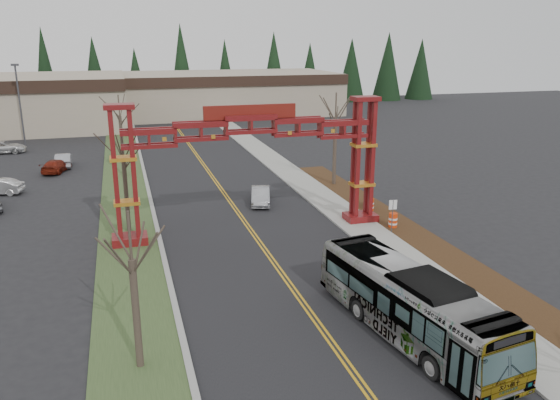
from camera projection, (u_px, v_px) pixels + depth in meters
name	position (u px, v px, depth m)	size (l,w,h in m)	color
ground	(364.00, 388.00, 20.47)	(200.00, 200.00, 0.00)	black
road	(231.00, 203.00, 43.47)	(12.00, 110.00, 0.02)	black
lane_line_left	(230.00, 203.00, 43.43)	(0.12, 100.00, 0.01)	gold
lane_line_right	(233.00, 203.00, 43.50)	(0.12, 100.00, 0.01)	gold
curb_right	(304.00, 197.00, 45.11)	(0.30, 110.00, 0.15)	#999994
sidewalk_right	(321.00, 195.00, 45.50)	(2.60, 110.00, 0.14)	gray
landscape_strip	(450.00, 259.00, 32.41)	(2.60, 50.00, 0.12)	#311E10
grass_median	(128.00, 212.00, 41.30)	(4.00, 110.00, 0.08)	#354A25
curb_left	(153.00, 209.00, 41.79)	(0.30, 110.00, 0.15)	#999994
gateway_arch	(251.00, 145.00, 35.34)	(18.20, 1.60, 8.90)	#58100B
retail_building_east	(225.00, 93.00, 95.75)	(38.00, 20.30, 7.00)	tan
conifer_treeline	(161.00, 73.00, 103.36)	(116.10, 5.60, 13.00)	black
transit_bus	(410.00, 304.00, 23.66)	(2.63, 11.22, 3.13)	#ACAEB4
silver_sedan	(261.00, 196.00, 43.24)	(1.41, 4.04, 1.33)	#A5A8AD
parked_car_mid_a	(56.00, 166.00, 53.61)	(1.77, 4.35, 1.26)	maroon
parked_car_far_a	(64.00, 160.00, 55.80)	(1.50, 4.29, 1.41)	#AAABB2
parked_car_far_b	(3.00, 147.00, 62.50)	(2.28, 4.95, 1.37)	white
bare_tree_median_near	(132.00, 260.00, 20.50)	(2.92, 2.92, 6.55)	#382D26
bare_tree_median_mid	(123.00, 160.00, 35.92)	(2.88, 2.88, 6.87)	#382D26
bare_tree_median_far	(120.00, 117.00, 50.51)	(2.99, 2.99, 7.70)	#382D26
bare_tree_right_far	(336.00, 118.00, 47.36)	(3.27, 3.27, 8.20)	#382D26
light_pole_far	(19.00, 98.00, 66.52)	(0.85, 0.42, 9.77)	#3F3F44
street_sign	(393.00, 210.00, 36.24)	(0.54, 0.11, 2.37)	#3F3F44
barrel_south	(393.00, 221.00, 37.58)	(0.60, 0.60, 1.12)	red
barrel_mid	(370.00, 205.00, 41.30)	(0.57, 0.57, 1.05)	red
barrel_north	(368.00, 201.00, 42.24)	(0.56, 0.56, 1.03)	red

